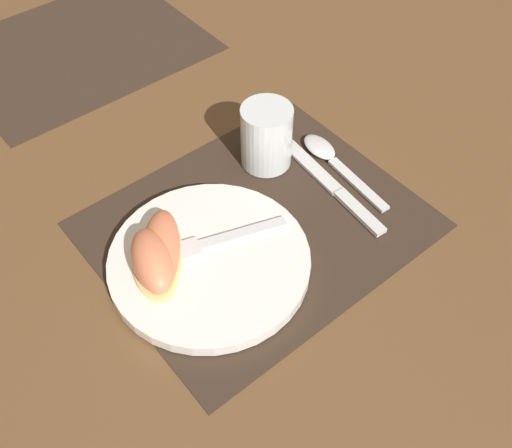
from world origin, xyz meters
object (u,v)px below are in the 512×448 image
at_px(juice_glass, 266,139).
at_px(knife, 331,185).
at_px(spoon, 329,157).
at_px(citrus_wedge_1, 153,262).
at_px(citrus_wedge_0, 161,252).
at_px(plate, 209,261).
at_px(fork, 205,244).

height_order(juice_glass, knife, juice_glass).
bearing_deg(juice_glass, spoon, -37.48).
height_order(juice_glass, citrus_wedge_1, juice_glass).
height_order(citrus_wedge_0, citrus_wedge_1, citrus_wedge_1).
bearing_deg(citrus_wedge_1, spoon, 3.59).
distance_m(citrus_wedge_0, citrus_wedge_1, 0.02).
relative_size(knife, citrus_wedge_0, 1.66).
relative_size(plate, knife, 1.12).
xyz_separation_m(spoon, citrus_wedge_0, (-0.29, -0.01, 0.03)).
bearing_deg(citrus_wedge_1, fork, -5.22).
relative_size(plate, spoon, 1.42).
xyz_separation_m(citrus_wedge_0, citrus_wedge_1, (-0.02, -0.01, 0.00)).
height_order(juice_glass, citrus_wedge_0, juice_glass).
distance_m(juice_glass, fork, 0.18).
xyz_separation_m(knife, spoon, (0.04, 0.04, 0.00)).
relative_size(plate, citrus_wedge_1, 2.25).
xyz_separation_m(plate, spoon, (0.24, 0.04, -0.00)).
height_order(spoon, citrus_wedge_0, citrus_wedge_0).
bearing_deg(juice_glass, knife, -69.24).
xyz_separation_m(knife, fork, (-0.20, 0.01, 0.02)).
bearing_deg(knife, fork, 175.77).
xyz_separation_m(juice_glass, knife, (0.04, -0.09, -0.04)).
xyz_separation_m(plate, citrus_wedge_1, (-0.06, 0.02, 0.03)).
relative_size(spoon, citrus_wedge_1, 1.59).
relative_size(juice_glass, citrus_wedge_0, 0.69).
xyz_separation_m(juice_glass, fork, (-0.16, -0.08, -0.02)).
height_order(plate, juice_glass, juice_glass).
relative_size(juice_glass, fork, 0.51).
xyz_separation_m(fork, citrus_wedge_1, (-0.07, 0.01, 0.02)).
bearing_deg(citrus_wedge_1, juice_glass, 17.57).
xyz_separation_m(juice_glass, citrus_wedge_0, (-0.22, -0.07, -0.01)).
distance_m(fork, citrus_wedge_0, 0.06).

